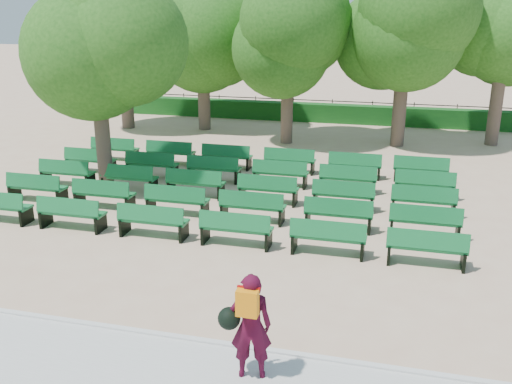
% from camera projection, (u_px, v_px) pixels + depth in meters
% --- Properties ---
extents(ground, '(120.00, 120.00, 0.00)m').
position_uv_depth(ground, '(232.00, 216.00, 16.06)').
color(ground, tan).
extents(paving, '(30.00, 2.20, 0.06)m').
position_uv_depth(paving, '(101.00, 370.00, 9.24)').
color(paving, silver).
rests_on(paving, ground).
extents(curb, '(30.00, 0.12, 0.10)m').
position_uv_depth(curb, '(133.00, 331.00, 10.29)').
color(curb, silver).
rests_on(curb, ground).
extents(hedge, '(26.00, 0.70, 0.90)m').
position_uv_depth(hedge, '(311.00, 112.00, 28.79)').
color(hedge, '#145118').
rests_on(hedge, ground).
extents(fence, '(26.00, 0.10, 1.02)m').
position_uv_depth(fence, '(312.00, 120.00, 29.30)').
color(fence, black).
rests_on(fence, ground).
extents(tree_line, '(21.80, 6.80, 7.04)m').
position_uv_depth(tree_line, '(297.00, 138.00, 25.25)').
color(tree_line, '#2B651B').
rests_on(tree_line, ground).
extents(bench_array, '(1.81, 0.63, 1.13)m').
position_uv_depth(bench_array, '(232.00, 196.00, 17.37)').
color(bench_array, '#137035').
rests_on(bench_array, ground).
extents(tree_among, '(4.81, 4.81, 6.60)m').
position_uv_depth(tree_among, '(95.00, 48.00, 16.95)').
color(tree_among, brown).
rests_on(tree_among, ground).
extents(person, '(0.87, 0.57, 1.78)m').
position_uv_depth(person, '(249.00, 324.00, 8.78)').
color(person, '#3E081E').
rests_on(person, ground).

